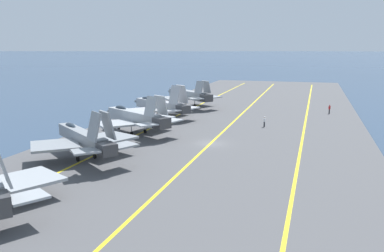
% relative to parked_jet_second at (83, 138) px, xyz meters
% --- Properties ---
extents(ground_plane, '(2000.00, 2000.00, 0.00)m').
position_rel_parked_jet_second_xyz_m(ground_plane, '(12.07, -12.83, -3.04)').
color(ground_plane, '#2D425B').
extents(carrier_deck, '(209.14, 44.59, 0.40)m').
position_rel_parked_jet_second_xyz_m(carrier_deck, '(12.07, -12.83, -2.84)').
color(carrier_deck, '#4C4C4F').
rests_on(carrier_deck, ground).
extents(deck_stripe_foul_line, '(188.22, 2.17, 0.01)m').
position_rel_parked_jet_second_xyz_m(deck_stripe_foul_line, '(12.07, -25.10, -2.64)').
color(deck_stripe_foul_line, yellow).
rests_on(deck_stripe_foul_line, carrier_deck).
extents(deck_stripe_centerline, '(188.23, 0.36, 0.01)m').
position_rel_parked_jet_second_xyz_m(deck_stripe_centerline, '(12.07, -12.83, -2.64)').
color(deck_stripe_centerline, yellow).
rests_on(deck_stripe_centerline, carrier_deck).
extents(deck_stripe_edge_line, '(188.20, 3.87, 0.01)m').
position_rel_parked_jet_second_xyz_m(deck_stripe_edge_line, '(12.07, -0.57, -2.64)').
color(deck_stripe_edge_line, yellow).
rests_on(deck_stripe_edge_line, carrier_deck).
extents(parked_jet_second, '(13.64, 15.52, 6.55)m').
position_rel_parked_jet_second_xyz_m(parked_jet_second, '(0.00, 0.00, 0.00)').
color(parked_jet_second, gray).
rests_on(parked_jet_second, carrier_deck).
extents(parked_jet_third, '(13.22, 15.66, 6.42)m').
position_rel_parked_jet_second_xyz_m(parked_jet_third, '(15.08, 0.08, -0.03)').
color(parked_jet_third, '#9EA3A8').
rests_on(parked_jet_third, carrier_deck).
extents(parked_jet_fourth, '(13.06, 15.89, 6.55)m').
position_rel_parked_jet_second_xyz_m(parked_jet_fourth, '(29.76, 1.57, -0.30)').
color(parked_jet_fourth, '#A8AAAF').
rests_on(parked_jet_fourth, carrier_deck).
extents(parked_jet_fifth, '(14.52, 15.81, 6.22)m').
position_rel_parked_jet_second_xyz_m(parked_jet_fifth, '(44.55, 0.52, 0.08)').
color(parked_jet_fifth, gray).
rests_on(parked_jet_fifth, carrier_deck).
extents(crew_red_vest, '(0.46, 0.40, 1.84)m').
position_rel_parked_jet_second_xyz_m(crew_red_vest, '(43.44, -29.71, -1.63)').
color(crew_red_vest, '#232328').
rests_on(crew_red_vest, carrier_deck).
extents(crew_white_vest, '(0.39, 0.27, 1.82)m').
position_rel_parked_jet_second_xyz_m(crew_white_vest, '(26.04, -18.70, -1.64)').
color(crew_white_vest, '#232328').
rests_on(crew_white_vest, carrier_deck).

